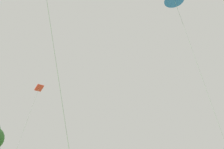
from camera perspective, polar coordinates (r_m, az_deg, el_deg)
The scene contains 1 object.
small_kite_diamond_red at distance 22.17m, azimuth -15.18°, elevation -3.62°, with size 2.29×0.61×7.13m.
Camera 1 is at (-5.14, 2.86, 1.84)m, focal length 44.12 mm.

